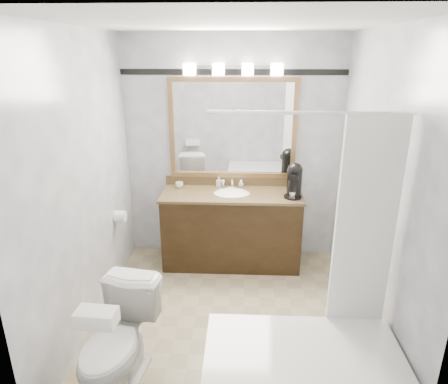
# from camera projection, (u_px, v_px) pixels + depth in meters

# --- Properties ---
(room) EXTENTS (2.42, 2.62, 2.52)m
(room) POSITION_uv_depth(u_px,v_px,m) (229.00, 189.00, 3.25)
(room) COLOR tan
(room) RESTS_ON ground
(vanity) EXTENTS (1.53, 0.58, 0.97)m
(vanity) POSITION_uv_depth(u_px,v_px,m) (231.00, 227.00, 4.48)
(vanity) COLOR black
(vanity) RESTS_ON ground
(mirror) EXTENTS (1.40, 0.04, 1.10)m
(mirror) POSITION_uv_depth(u_px,v_px,m) (233.00, 129.00, 4.37)
(mirror) COLOR olive
(mirror) RESTS_ON room
(vanity_light_bar) EXTENTS (1.02, 0.14, 0.12)m
(vanity_light_bar) POSITION_uv_depth(u_px,v_px,m) (233.00, 69.00, 4.11)
(vanity_light_bar) COLOR silver
(vanity_light_bar) RESTS_ON room
(accent_stripe) EXTENTS (2.40, 0.01, 0.06)m
(accent_stripe) POSITION_uv_depth(u_px,v_px,m) (233.00, 72.00, 4.18)
(accent_stripe) COLOR black
(accent_stripe) RESTS_ON room
(bathtub) EXTENTS (1.30, 0.75, 1.96)m
(bathtub) POSITION_uv_depth(u_px,v_px,m) (305.00, 368.00, 2.71)
(bathtub) COLOR white
(bathtub) RESTS_ON ground
(tp_roll) EXTENTS (0.11, 0.12, 0.12)m
(tp_roll) POSITION_uv_depth(u_px,v_px,m) (120.00, 216.00, 4.11)
(tp_roll) COLOR white
(tp_roll) RESTS_ON room
(toilet) EXTENTS (0.55, 0.81, 0.77)m
(toilet) POSITION_uv_depth(u_px,v_px,m) (117.00, 344.00, 2.79)
(toilet) COLOR white
(toilet) RESTS_ON ground
(tissue_box) EXTENTS (0.25, 0.15, 0.10)m
(tissue_box) POSITION_uv_depth(u_px,v_px,m) (97.00, 317.00, 2.37)
(tissue_box) COLOR white
(tissue_box) RESTS_ON toilet
(coffee_maker) EXTENTS (0.19, 0.24, 0.36)m
(coffee_maker) POSITION_uv_depth(u_px,v_px,m) (294.00, 179.00, 4.19)
(coffee_maker) COLOR black
(coffee_maker) RESTS_ON vanity
(cup_left) EXTENTS (0.09, 0.09, 0.07)m
(cup_left) POSITION_uv_depth(u_px,v_px,m) (179.00, 185.00, 4.49)
(cup_left) COLOR white
(cup_left) RESTS_ON vanity
(soap_bottle_a) EXTENTS (0.07, 0.07, 0.11)m
(soap_bottle_a) POSITION_uv_depth(u_px,v_px,m) (219.00, 182.00, 4.53)
(soap_bottle_a) COLOR white
(soap_bottle_a) RESTS_ON vanity
(soap_bottle_b) EXTENTS (0.08, 0.08, 0.07)m
(soap_bottle_b) POSITION_uv_depth(u_px,v_px,m) (241.00, 184.00, 4.53)
(soap_bottle_b) COLOR white
(soap_bottle_b) RESTS_ON vanity
(soap_bar) EXTENTS (0.07, 0.05, 0.02)m
(soap_bar) POSITION_uv_depth(u_px,v_px,m) (231.00, 188.00, 4.45)
(soap_bar) COLOR beige
(soap_bar) RESTS_ON vanity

